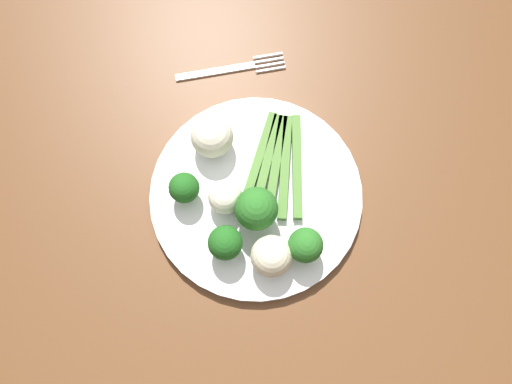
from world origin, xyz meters
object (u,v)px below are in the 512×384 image
(plate, at_px, (256,195))
(cauliflower_edge, at_px, (271,256))
(broccoli_back, at_px, (225,243))
(dining_table, at_px, (294,237))
(asparagus_bundle, at_px, (276,165))
(broccoli_near_center, at_px, (256,209))
(cauliflower_back_right, at_px, (225,197))
(fork, at_px, (232,69))
(cauliflower_front_left, at_px, (212,137))
(broccoli_front, at_px, (184,188))
(broccoli_outer_edge, at_px, (307,245))

(plate, distance_m, cauliflower_edge, 0.10)
(broccoli_back, bearing_deg, dining_table, 109.05)
(asparagus_bundle, height_order, broccoli_near_center, broccoli_near_center)
(cauliflower_back_right, relative_size, fork, 0.27)
(cauliflower_front_left, bearing_deg, dining_table, 45.28)
(broccoli_back, bearing_deg, cauliflower_edge, 71.80)
(broccoli_front, xyz_separation_m, cauliflower_front_left, (-0.07, 0.04, 0.00))
(cauliflower_back_right, bearing_deg, broccoli_outer_edge, 54.54)
(asparagus_bundle, bearing_deg, broccoli_back, -20.97)
(asparagus_bundle, relative_size, fork, 0.95)
(broccoli_near_center, height_order, cauliflower_back_right, broccoli_near_center)
(dining_table, xyz_separation_m, broccoli_near_center, (-0.01, -0.06, 0.15))
(cauliflower_edge, bearing_deg, broccoli_front, -131.25)
(broccoli_front, relative_size, broccoli_back, 0.91)
(cauliflower_back_right, bearing_deg, asparagus_bundle, 124.08)
(broccoli_back, bearing_deg, cauliflower_front_left, -174.96)
(broccoli_near_center, relative_size, broccoli_front, 1.37)
(plate, relative_size, broccoli_outer_edge, 5.25)
(plate, height_order, cauliflower_back_right, cauliflower_back_right)
(broccoli_outer_edge, relative_size, fork, 0.33)
(plate, height_order, asparagus_bundle, asparagus_bundle)
(dining_table, distance_m, asparagus_bundle, 0.14)
(plate, relative_size, asparagus_bundle, 1.85)
(broccoli_front, bearing_deg, cauliflower_back_right, 75.89)
(asparagus_bundle, relative_size, cauliflower_back_right, 3.45)
(fork, bearing_deg, cauliflower_edge, -90.00)
(cauliflower_back_right, bearing_deg, broccoli_back, -1.40)
(broccoli_outer_edge, relative_size, broccoli_back, 1.01)
(asparagus_bundle, xyz_separation_m, cauliflower_edge, (0.13, -0.01, 0.02))
(broccoli_front, bearing_deg, asparagus_bundle, 105.53)
(broccoli_near_center, xyz_separation_m, cauliflower_front_left, (-0.11, -0.05, -0.01))
(broccoli_front, distance_m, cauliflower_front_left, 0.08)
(dining_table, relative_size, cauliflower_back_right, 31.46)
(asparagus_bundle, xyz_separation_m, cauliflower_back_right, (0.05, -0.07, 0.02))
(broccoli_near_center, distance_m, cauliflower_front_left, 0.12)
(dining_table, xyz_separation_m, cauliflower_back_right, (-0.03, -0.10, 0.14))
(cauliflower_front_left, relative_size, cauliflower_back_right, 1.27)
(asparagus_bundle, distance_m, broccoli_near_center, 0.08)
(broccoli_outer_edge, bearing_deg, broccoli_near_center, -128.55)
(fork, bearing_deg, cauliflower_front_left, -111.00)
(broccoli_near_center, bearing_deg, fork, -174.17)
(plate, relative_size, cauliflower_edge, 5.45)
(plate, xyz_separation_m, asparagus_bundle, (-0.04, 0.03, 0.01))
(asparagus_bundle, bearing_deg, plate, -26.07)
(broccoli_back, height_order, cauliflower_edge, broccoli_back)
(plate, bearing_deg, broccoli_outer_edge, 36.00)
(dining_table, height_order, fork, fork)
(plate, xyz_separation_m, broccoli_back, (0.07, -0.04, 0.04))
(broccoli_near_center, xyz_separation_m, cauliflower_edge, (0.06, 0.02, -0.01))
(broccoli_back, height_order, cauliflower_back_right, broccoli_back)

